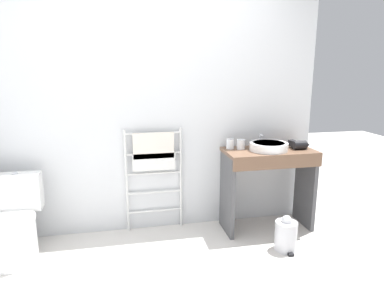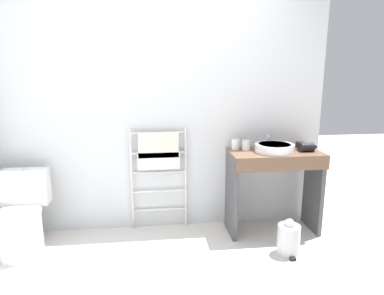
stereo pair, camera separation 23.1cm
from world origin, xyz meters
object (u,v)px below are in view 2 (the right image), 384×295
at_px(towel_radiator, 159,158).
at_px(cup_near_wall, 235,145).
at_px(toilet, 21,220).
at_px(sink_basin, 274,148).
at_px(hair_dryer, 307,147).
at_px(trash_bin, 289,239).
at_px(cup_near_edge, 246,145).

bearing_deg(towel_radiator, cup_near_wall, -5.98).
bearing_deg(toilet, sink_basin, 2.52).
bearing_deg(sink_basin, toilet, -177.48).
height_order(towel_radiator, sink_basin, towel_radiator).
xyz_separation_m(towel_radiator, hair_dryer, (1.44, -0.23, 0.13)).
bearing_deg(hair_dryer, trash_bin, -126.19).
bearing_deg(hair_dryer, cup_near_edge, 168.80).
bearing_deg(cup_near_edge, trash_bin, -64.52).
distance_m(toilet, sink_basin, 2.43).
relative_size(towel_radiator, sink_basin, 2.78).
height_order(toilet, sink_basin, sink_basin).
distance_m(towel_radiator, sink_basin, 1.14).
bearing_deg(towel_radiator, cup_near_edge, -7.51).
height_order(toilet, hair_dryer, hair_dryer).
bearing_deg(cup_near_wall, trash_bin, -58.14).
bearing_deg(toilet, cup_near_edge, 5.69).
height_order(toilet, trash_bin, toilet).
height_order(toilet, cup_near_edge, cup_near_edge).
height_order(sink_basin, trash_bin, sink_basin).
xyz_separation_m(towel_radiator, sink_basin, (1.12, -0.22, 0.13)).
height_order(toilet, towel_radiator, towel_radiator).
bearing_deg(hair_dryer, cup_near_wall, 167.66).
relative_size(toilet, towel_radiator, 0.70).
height_order(sink_basin, hair_dryer, hair_dryer).
height_order(sink_basin, cup_near_wall, cup_near_wall).
bearing_deg(toilet, towel_radiator, 14.59).
height_order(cup_near_wall, cup_near_edge, cup_near_wall).
xyz_separation_m(sink_basin, cup_near_wall, (-0.35, 0.14, 0.01)).
xyz_separation_m(cup_near_edge, trash_bin, (0.26, -0.55, -0.74)).
height_order(toilet, cup_near_wall, cup_near_wall).
distance_m(cup_near_edge, trash_bin, 0.96).
distance_m(toilet, cup_near_edge, 2.20).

